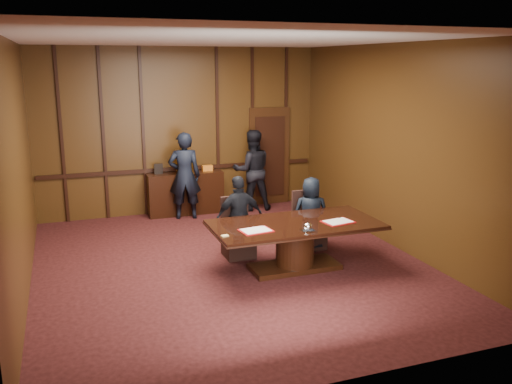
# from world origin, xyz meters

# --- Properties ---
(room) EXTENTS (7.00, 7.04, 3.50)m
(room) POSITION_xyz_m (0.07, 0.14, 1.72)
(room) COLOR black
(room) RESTS_ON ground
(sideboard) EXTENTS (1.60, 0.45, 1.54)m
(sideboard) POSITION_xyz_m (0.00, 3.26, 0.49)
(sideboard) COLOR black
(sideboard) RESTS_ON ground
(conference_table) EXTENTS (2.62, 1.32, 0.76)m
(conference_table) POSITION_xyz_m (0.90, -0.50, 0.51)
(conference_table) COLOR black
(conference_table) RESTS_ON ground
(folder_left) EXTENTS (0.50, 0.39, 0.02)m
(folder_left) POSITION_xyz_m (0.18, -0.69, 0.77)
(folder_left) COLOR #AB0F10
(folder_left) RESTS_ON conference_table
(folder_right) EXTENTS (0.51, 0.40, 0.02)m
(folder_right) POSITION_xyz_m (1.54, -0.70, 0.77)
(folder_right) COLOR #AB0F10
(folder_right) RESTS_ON conference_table
(inkstand) EXTENTS (0.20, 0.14, 0.12)m
(inkstand) POSITION_xyz_m (0.90, -0.95, 0.81)
(inkstand) COLOR white
(inkstand) RESTS_ON conference_table
(notepad) EXTENTS (0.11, 0.09, 0.01)m
(notepad) POSITION_xyz_m (-0.32, -0.77, 0.77)
(notepad) COLOR #F1C875
(notepad) RESTS_ON conference_table
(chair_left) EXTENTS (0.48, 0.48, 0.99)m
(chair_left) POSITION_xyz_m (0.25, 0.38, 0.29)
(chair_left) COLOR black
(chair_left) RESTS_ON ground
(chair_right) EXTENTS (0.49, 0.49, 0.99)m
(chair_right) POSITION_xyz_m (1.55, 0.38, 0.29)
(chair_right) COLOR black
(chair_right) RESTS_ON ground
(signatory_left) EXTENTS (0.83, 0.39, 1.39)m
(signatory_left) POSITION_xyz_m (0.25, 0.30, 0.69)
(signatory_left) COLOR black
(signatory_left) RESTS_ON ground
(signatory_right) EXTENTS (0.72, 0.59, 1.27)m
(signatory_right) POSITION_xyz_m (1.55, 0.30, 0.64)
(signatory_right) COLOR black
(signatory_right) RESTS_ON ground
(witness_left) EXTENTS (0.73, 0.55, 1.81)m
(witness_left) POSITION_xyz_m (-0.08, 2.91, 0.90)
(witness_left) COLOR black
(witness_left) RESTS_ON ground
(witness_right) EXTENTS (0.94, 0.78, 1.77)m
(witness_right) POSITION_xyz_m (1.46, 3.10, 0.88)
(witness_right) COLOR black
(witness_right) RESTS_ON ground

